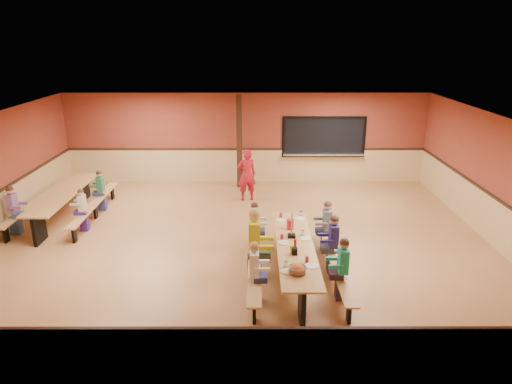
{
  "coord_description": "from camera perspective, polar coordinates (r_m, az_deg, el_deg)",
  "views": [
    {
      "loc": [
        0.31,
        -10.0,
        4.75
      ],
      "look_at": [
        0.33,
        0.48,
        1.15
      ],
      "focal_mm": 32.0,
      "sensor_mm": 36.0,
      "label": 1
    }
  ],
  "objects": [
    {
      "name": "ground",
      "position": [
        11.08,
        -1.71,
        -6.44
      ],
      "size": [
        12.0,
        12.0,
        0.0
      ],
      "primitive_type": "plane",
      "color": "#9B653A",
      "rests_on": "ground"
    },
    {
      "name": "seated_child_tan_sec",
      "position": [
        12.38,
        -20.82,
        -2.15
      ],
      "size": [
        0.32,
        0.26,
        1.11
      ],
      "primitive_type": null,
      "color": "#C0AF9A",
      "rests_on": "ground"
    },
    {
      "name": "cafeteria_table_second",
      "position": [
        13.43,
        -22.89,
        -0.92
      ],
      "size": [
        1.91,
        3.7,
        0.74
      ],
      "color": "#B78448",
      "rests_on": "ground"
    },
    {
      "name": "structural_post",
      "position": [
        14.77,
        -2.09,
        6.24
      ],
      "size": [
        0.18,
        0.18,
        3.0
      ],
      "primitive_type": "cube",
      "color": "black",
      "rests_on": "ground"
    },
    {
      "name": "condiment_ketchup",
      "position": [
        9.2,
        4.92,
        -6.38
      ],
      "size": [
        0.06,
        0.06,
        0.17
      ],
      "primitive_type": "cylinder",
      "color": "#B2140F",
      "rests_on": "cafeteria_table_main"
    },
    {
      "name": "seated_child_teal_right",
      "position": [
        8.79,
        10.76,
        -9.5
      ],
      "size": [
        0.38,
        0.31,
        1.23
      ],
      "primitive_type": null,
      "color": "#24A984",
      "rests_on": "ground"
    },
    {
      "name": "room_envelope",
      "position": [
        10.8,
        -1.74,
        -3.13
      ],
      "size": [
        12.04,
        10.04,
        3.02
      ],
      "color": "brown",
      "rests_on": "ground"
    },
    {
      "name": "seated_adult_yellow",
      "position": [
        9.34,
        -0.2,
        -6.47
      ],
      "size": [
        0.5,
        0.41,
        1.48
      ],
      "primitive_type": null,
      "color": "#C9C712",
      "rests_on": "ground"
    },
    {
      "name": "seated_child_char_right",
      "position": [
        10.55,
        8.84,
        -4.39
      ],
      "size": [
        0.38,
        0.31,
        1.22
      ],
      "primitive_type": null,
      "color": "#565A60",
      "rests_on": "ground"
    },
    {
      "name": "napkin_dispenser",
      "position": [
        8.93,
        4.85,
        -7.35
      ],
      "size": [
        0.1,
        0.14,
        0.13
      ],
      "primitive_type": "cube",
      "color": "black",
      "rests_on": "cafeteria_table_main"
    },
    {
      "name": "cafeteria_table_main",
      "position": [
        9.41,
        4.87,
        -7.79
      ],
      "size": [
        1.91,
        3.7,
        0.74
      ],
      "color": "#B78448",
      "rests_on": "ground"
    },
    {
      "name": "condiment_mustard",
      "position": [
        8.93,
        4.43,
        -7.18
      ],
      "size": [
        0.06,
        0.06,
        0.17
      ],
      "primitive_type": "cylinder",
      "color": "yellow",
      "rests_on": "cafeteria_table_main"
    },
    {
      "name": "seated_child_grey_left",
      "position": [
        10.43,
        -0.19,
        -4.51
      ],
      "size": [
        0.36,
        0.3,
        1.2
      ],
      "primitive_type": null,
      "color": "silver",
      "rests_on": "ground"
    },
    {
      "name": "kitchen_pass_through",
      "position": [
        15.48,
        8.46,
        6.59
      ],
      "size": [
        2.78,
        0.28,
        1.38
      ],
      "color": "black",
      "rests_on": "ground"
    },
    {
      "name": "punch_pitcher",
      "position": [
        10.0,
        4.3,
        -4.05
      ],
      "size": [
        0.16,
        0.16,
        0.22
      ],
      "primitive_type": "cylinder",
      "color": "#B3171F",
      "rests_on": "cafeteria_table_main"
    },
    {
      "name": "chip_bowl",
      "position": [
        8.26,
        5.17,
        -9.58
      ],
      "size": [
        0.32,
        0.32,
        0.15
      ],
      "primitive_type": null,
      "color": "orange",
      "rests_on": "cafeteria_table_main"
    },
    {
      "name": "seated_child_white_left",
      "position": [
        8.54,
        -0.21,
        -10.09
      ],
      "size": [
        0.37,
        0.3,
        1.21
      ],
      "primitive_type": null,
      "color": "white",
      "rests_on": "ground"
    },
    {
      "name": "place_settings",
      "position": [
        9.29,
        4.92,
        -6.31
      ],
      "size": [
        0.65,
        3.3,
        0.11
      ],
      "primitive_type": null,
      "color": "beige",
      "rests_on": "cafeteria_table_main"
    },
    {
      "name": "table_paddle",
      "position": [
        9.6,
        4.47,
        -4.9
      ],
      "size": [
        0.16,
        0.16,
        0.56
      ],
      "color": "black",
      "rests_on": "cafeteria_table_main"
    },
    {
      "name": "seated_child_purple_sec",
      "position": [
        12.87,
        -28.05,
        -2.07
      ],
      "size": [
        0.39,
        0.32,
        1.24
      ],
      "primitive_type": null,
      "color": "slate",
      "rests_on": "ground"
    },
    {
      "name": "seated_child_navy_right",
      "position": [
        9.73,
        9.62,
        -6.42
      ],
      "size": [
        0.39,
        0.32,
        1.24
      ],
      "primitive_type": null,
      "color": "navy",
      "rests_on": "ground"
    },
    {
      "name": "standing_woman",
      "position": [
        13.69,
        -1.18,
        2.15
      ],
      "size": [
        0.65,
        0.51,
        1.59
      ],
      "primitive_type": "imported",
      "rotation": [
        0.0,
        0.0,
        3.39
      ],
      "color": "#B11422",
      "rests_on": "ground"
    },
    {
      "name": "seated_child_green_sec",
      "position": [
        13.66,
        -18.8,
        0.14
      ],
      "size": [
        0.35,
        0.28,
        1.16
      ],
      "primitive_type": null,
      "color": "#296848",
      "rests_on": "ground"
    }
  ]
}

